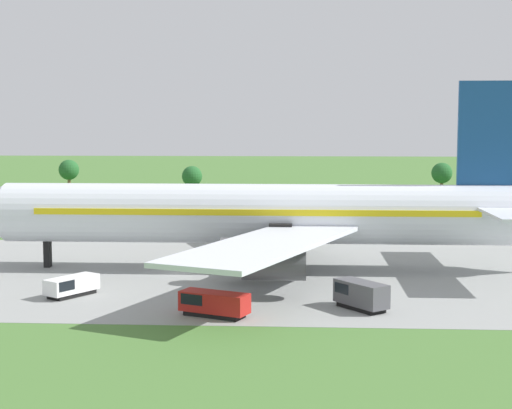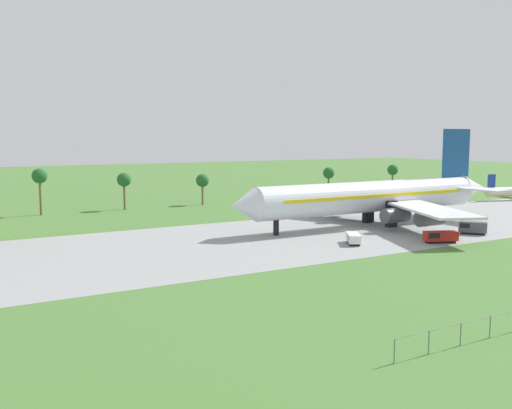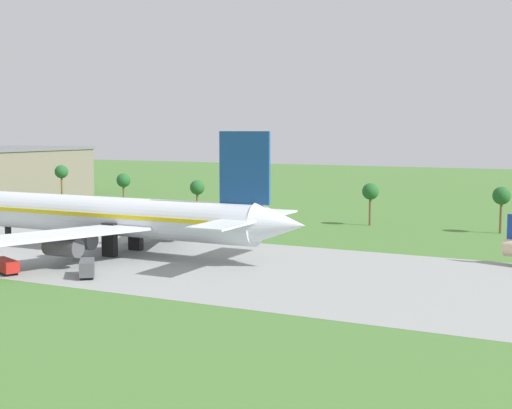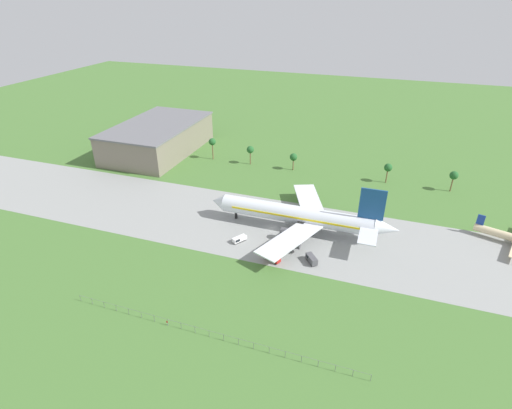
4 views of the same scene
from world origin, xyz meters
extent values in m
plane|color=#477233|center=(0.00, 0.00, 0.00)|extent=(600.00, 600.00, 0.00)
cube|color=gray|center=(0.00, 0.00, 0.01)|extent=(320.00, 44.00, 0.02)
cylinder|color=silver|center=(7.86, 2.30, 6.18)|extent=(55.40, 6.49, 6.49)
cube|color=yellow|center=(7.86, 2.30, 6.66)|extent=(47.09, 6.62, 0.65)
cube|color=navy|center=(33.61, 2.30, 14.94)|extent=(8.44, 0.50, 11.04)
cube|color=silver|center=(33.93, 2.30, 7.15)|extent=(5.84, 25.97, 0.30)
cube|color=silver|center=(9.80, -11.77, 5.04)|extent=(18.37, 29.25, 0.44)
cube|color=silver|center=(9.80, 16.37, 5.04)|extent=(18.37, 29.25, 0.44)
cylinder|color=#4C4C51|center=(7.68, -5.49, 3.18)|extent=(5.84, 2.92, 2.92)
cylinder|color=#4C4C51|center=(10.30, -11.98, 3.18)|extent=(5.84, 2.92, 2.92)
cylinder|color=#4C4C51|center=(7.68, 10.09, 3.18)|extent=(5.84, 2.92, 2.92)
cylinder|color=#4C4C51|center=(10.30, 16.59, 3.18)|extent=(5.84, 2.92, 2.92)
cube|color=black|center=(-15.41, 2.30, 2.76)|extent=(0.70, 0.90, 5.53)
cube|color=black|center=(10.63, -1.27, 2.76)|extent=(2.40, 1.20, 5.53)
cube|color=black|center=(10.63, 5.87, 2.76)|extent=(2.40, 1.20, 5.53)
cube|color=black|center=(-8.46, -12.02, 0.20)|extent=(3.90, 4.70, 0.40)
cube|color=white|center=(-8.46, -12.02, 1.11)|extent=(4.49, 5.47, 1.42)
cube|color=black|center=(-9.23, -13.23, 1.32)|extent=(2.70, 2.63, 0.90)
cube|color=black|center=(5.60, -18.94, 0.20)|extent=(5.28, 3.59, 0.40)
cube|color=#B21E19|center=(5.60, -18.94, 1.22)|extent=(6.17, 4.12, 1.65)
cube|color=black|center=(4.12, -18.32, 1.47)|extent=(2.68, 2.68, 0.90)
cube|color=black|center=(17.95, -15.78, 0.20)|extent=(4.10, 4.55, 0.40)
cube|color=#4C4C51|center=(17.95, -15.78, 1.41)|extent=(4.73, 5.28, 2.03)
cube|color=black|center=(17.09, -14.67, 1.72)|extent=(2.71, 2.67, 0.90)
cylinder|color=brown|center=(37.17, 54.75, 3.40)|extent=(0.56, 0.56, 6.80)
sphere|color=#235B28|center=(37.17, 54.75, 7.40)|extent=(3.60, 3.60, 3.60)
cylinder|color=brown|center=(-28.51, 54.75, 3.57)|extent=(0.56, 0.56, 7.14)
sphere|color=#235B28|center=(-28.51, 54.75, 7.74)|extent=(3.60, 3.60, 3.60)
cylinder|color=brown|center=(-6.44, 54.75, 3.04)|extent=(0.56, 0.56, 6.09)
sphere|color=#235B28|center=(-6.44, 54.75, 6.69)|extent=(3.60, 3.60, 3.60)
camera|label=1|loc=(12.66, -82.40, 15.98)|focal=55.00mm
camera|label=2|loc=(-72.64, -88.34, 18.60)|focal=40.00mm
camera|label=3|loc=(83.14, -93.58, 20.69)|focal=50.00mm
camera|label=4|loc=(35.25, -120.18, 78.20)|focal=28.00mm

